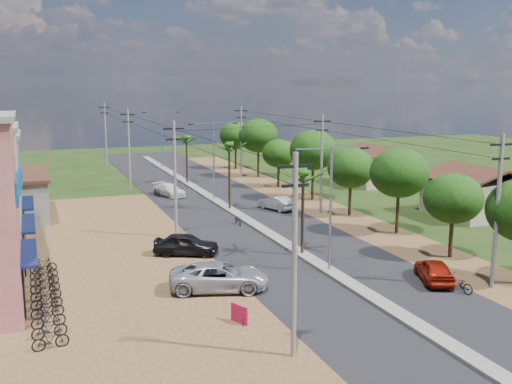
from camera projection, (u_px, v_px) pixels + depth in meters
ground at (329, 272)px, 37.81m from camera, size 160.00×160.00×0.00m
road at (248, 221)px, 51.61m from camera, size 12.00×110.00×0.04m
median at (237, 214)px, 54.35m from camera, size 1.00×90.00×0.18m
dirt_lot_west at (73, 262)px, 39.93m from camera, size 18.00×46.00×0.04m
dirt_shoulder_east at (335, 214)px, 54.57m from camera, size 5.00×90.00×0.03m
house_east_near at (476, 189)px, 53.56m from camera, size 7.60×7.50×4.60m
house_east_far at (377, 164)px, 70.47m from camera, size 7.60×7.50×4.60m
tree_east_b at (453, 199)px, 40.32m from camera, size 4.00×4.00×5.83m
tree_east_c at (399, 173)px, 46.76m from camera, size 4.60×4.60×6.83m
tree_east_d at (351, 168)px, 53.19m from camera, size 4.20×4.20×6.13m
tree_east_e at (313, 150)px, 60.48m from camera, size 4.80×4.80×7.14m
tree_east_f at (279, 154)px, 67.92m from camera, size 3.80×3.80×5.52m
tree_east_g at (258, 136)px, 75.24m from camera, size 5.00×5.00×7.38m
tree_east_h at (236, 135)px, 82.60m from camera, size 4.40×4.40×6.52m
palm_median_near at (303, 177)px, 40.50m from camera, size 2.00×2.00×6.15m
palm_median_mid at (229, 148)px, 55.15m from camera, size 2.00×2.00×6.55m
palm_median_far at (186, 140)px, 69.98m from camera, size 2.00×2.00×5.85m
streetlight_near at (331, 198)px, 36.95m from camera, size 5.10×0.18×8.00m
streetlight_mid at (214, 154)px, 59.95m from camera, size 5.10×0.18×8.00m
streetlight_far at (161, 134)px, 82.94m from camera, size 5.10×0.18×8.00m
utility_pole_w_a at (294, 252)px, 25.32m from camera, size 1.60×0.24×9.00m
utility_pole_w_b at (175, 177)px, 45.55m from camera, size 1.60×0.24×9.00m
utility_pole_w_c at (129, 148)px, 65.78m from camera, size 1.60×0.24×9.00m
utility_pole_w_d at (105, 133)px, 85.10m from camera, size 1.60×0.24×9.00m
utility_pole_e_a at (497, 208)px, 34.06m from camera, size 1.60×0.24×9.00m
utility_pole_e_b at (322, 162)px, 54.29m from camera, size 1.60×0.24×9.00m
utility_pole_e_c at (241, 140)px, 74.53m from camera, size 1.60×0.24×9.00m
car_red_near at (434, 271)px, 35.85m from camera, size 3.08×4.43×1.40m
car_silver_mid at (276, 203)px, 56.15m from camera, size 2.67×4.20×1.31m
car_white_far at (169, 190)px, 62.99m from camera, size 3.24×4.78×1.28m
car_parked_silver at (219, 277)px, 34.36m from camera, size 6.21×4.15×1.58m
car_parked_dark at (186, 245)px, 41.40m from camera, size 4.83×3.53×1.53m
moto_rider_east at (459, 284)px, 34.11m from camera, size 1.04×2.00×1.00m
moto_rider_west_a at (238, 220)px, 50.29m from camera, size 0.55×1.56×0.82m
moto_rider_west_b at (157, 192)px, 62.93m from camera, size 0.74×1.55×0.90m
roadside_sign at (239, 314)px, 29.68m from camera, size 0.54×1.10×0.97m
parked_scooter_row at (46, 296)px, 32.12m from camera, size 1.72×12.44×1.00m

